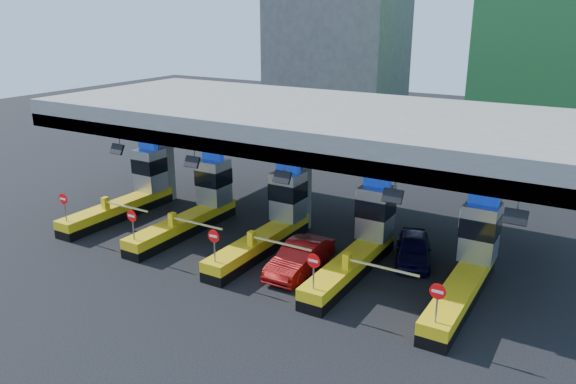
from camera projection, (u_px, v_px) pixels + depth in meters
The scene contains 10 objects.
ground at pixel (270, 247), 29.19m from camera, with size 120.00×120.00×0.00m, color black.
toll_canopy at pixel (299, 121), 29.64m from camera, with size 28.00×12.09×7.00m.
toll_lane_far_left at pixel (133, 190), 33.85m from camera, with size 4.43×8.00×4.16m.
toll_lane_left at pixel (198, 204), 31.42m from camera, with size 4.43×8.00×4.16m.
toll_lane_center at pixel (273, 220), 28.98m from camera, with size 4.43×8.00×4.16m.
toll_lane_right at pixel (362, 239), 26.55m from camera, with size 4.43×8.00×4.16m.
toll_lane_far_right at pixel (470, 263), 24.11m from camera, with size 4.43×8.00×4.16m.
bg_building_concrete at pixel (337, 36), 62.64m from camera, with size 14.00×10.00×18.00m, color #4C4C49.
van at pixel (413, 248), 27.27m from camera, with size 1.66×4.13×1.41m, color black.
red_car at pixel (300, 258), 26.17m from camera, with size 1.55×4.45×1.46m, color maroon.
Camera 1 is at (14.55, -22.62, 11.72)m, focal length 35.00 mm.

